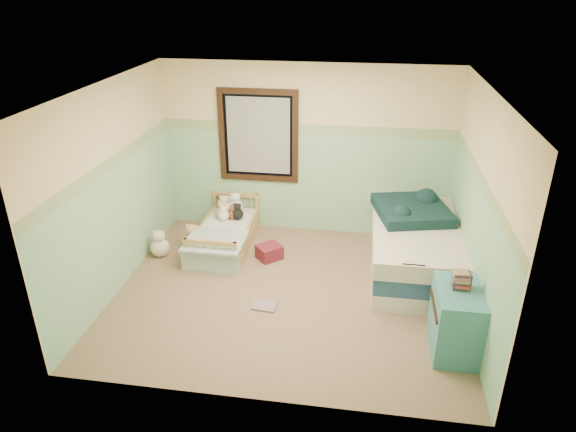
# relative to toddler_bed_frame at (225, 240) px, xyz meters

# --- Properties ---
(floor) EXTENTS (4.20, 3.60, 0.02)m
(floor) POSITION_rel_toddler_bed_frame_xyz_m (1.08, -1.05, -0.10)
(floor) COLOR brown
(floor) RESTS_ON ground
(ceiling) EXTENTS (4.20, 3.60, 0.02)m
(ceiling) POSITION_rel_toddler_bed_frame_xyz_m (1.08, -1.05, 2.42)
(ceiling) COLOR white
(ceiling) RESTS_ON wall_back
(wall_back) EXTENTS (4.20, 0.04, 2.50)m
(wall_back) POSITION_rel_toddler_bed_frame_xyz_m (1.08, 0.75, 1.16)
(wall_back) COLOR beige
(wall_back) RESTS_ON floor
(wall_front) EXTENTS (4.20, 0.04, 2.50)m
(wall_front) POSITION_rel_toddler_bed_frame_xyz_m (1.08, -2.85, 1.16)
(wall_front) COLOR beige
(wall_front) RESTS_ON floor
(wall_left) EXTENTS (0.04, 3.60, 2.50)m
(wall_left) POSITION_rel_toddler_bed_frame_xyz_m (-1.02, -1.05, 1.16)
(wall_left) COLOR beige
(wall_left) RESTS_ON floor
(wall_right) EXTENTS (0.04, 3.60, 2.50)m
(wall_right) POSITION_rel_toddler_bed_frame_xyz_m (3.18, -1.05, 1.16)
(wall_right) COLOR beige
(wall_right) RESTS_ON floor
(wainscot_mint) EXTENTS (4.20, 0.01, 1.50)m
(wainscot_mint) POSITION_rel_toddler_bed_frame_xyz_m (1.08, 0.74, 0.66)
(wainscot_mint) COLOR #8AB992
(wainscot_mint) RESTS_ON floor
(border_strip) EXTENTS (4.20, 0.01, 0.15)m
(border_strip) POSITION_rel_toddler_bed_frame_xyz_m (1.08, 0.74, 1.48)
(border_strip) COLOR #4A7948
(border_strip) RESTS_ON wall_back
(window_frame) EXTENTS (1.16, 0.06, 1.36)m
(window_frame) POSITION_rel_toddler_bed_frame_xyz_m (0.38, 0.71, 1.36)
(window_frame) COLOR black
(window_frame) RESTS_ON wall_back
(window_blinds) EXTENTS (0.92, 0.01, 1.12)m
(window_blinds) POSITION_rel_toddler_bed_frame_xyz_m (0.38, 0.72, 1.36)
(window_blinds) COLOR #B1B1AC
(window_blinds) RESTS_ON window_frame
(toddler_bed_frame) EXTENTS (0.72, 1.45, 0.19)m
(toddler_bed_frame) POSITION_rel_toddler_bed_frame_xyz_m (0.00, 0.00, 0.00)
(toddler_bed_frame) COLOR #9C7647
(toddler_bed_frame) RESTS_ON floor
(toddler_mattress) EXTENTS (0.66, 1.38, 0.12)m
(toddler_mattress) POSITION_rel_toddler_bed_frame_xyz_m (0.00, 0.00, 0.15)
(toddler_mattress) COLOR silver
(toddler_mattress) RESTS_ON toddler_bed_frame
(patchwork_quilt) EXTENTS (0.78, 0.72, 0.03)m
(patchwork_quilt) POSITION_rel_toddler_bed_frame_xyz_m (0.00, -0.45, 0.23)
(patchwork_quilt) COLOR #6794C1
(patchwork_quilt) RESTS_ON toddler_mattress
(plush_bed_brown) EXTENTS (0.20, 0.20, 0.20)m
(plush_bed_brown) POSITION_rel_toddler_bed_frame_xyz_m (-0.15, 0.50, 0.31)
(plush_bed_brown) COLOR brown
(plush_bed_brown) RESTS_ON toddler_mattress
(plush_bed_white) EXTENTS (0.21, 0.21, 0.21)m
(plush_bed_white) POSITION_rel_toddler_bed_frame_xyz_m (0.05, 0.50, 0.32)
(plush_bed_white) COLOR white
(plush_bed_white) RESTS_ON toddler_mattress
(plush_bed_tan) EXTENTS (0.19, 0.19, 0.19)m
(plush_bed_tan) POSITION_rel_toddler_bed_frame_xyz_m (-0.10, 0.28, 0.31)
(plush_bed_tan) COLOR tan
(plush_bed_tan) RESTS_ON toddler_mattress
(plush_bed_dark) EXTENTS (0.17, 0.17, 0.17)m
(plush_bed_dark) POSITION_rel_toddler_bed_frame_xyz_m (0.13, 0.28, 0.30)
(plush_bed_dark) COLOR black
(plush_bed_dark) RESTS_ON toddler_mattress
(plush_floor_cream) EXTENTS (0.26, 0.26, 0.26)m
(plush_floor_cream) POSITION_rel_toddler_bed_frame_xyz_m (-0.82, -0.41, 0.04)
(plush_floor_cream) COLOR beige
(plush_floor_cream) RESTS_ON floor
(plush_floor_tan) EXTENTS (0.26, 0.26, 0.26)m
(plush_floor_tan) POSITION_rel_toddler_bed_frame_xyz_m (-0.44, -0.15, 0.04)
(plush_floor_tan) COLOR tan
(plush_floor_tan) RESTS_ON floor
(twin_bed_frame) EXTENTS (1.05, 2.10, 0.22)m
(twin_bed_frame) POSITION_rel_toddler_bed_frame_xyz_m (2.63, -0.25, 0.02)
(twin_bed_frame) COLOR white
(twin_bed_frame) RESTS_ON floor
(twin_boxspring) EXTENTS (1.05, 2.10, 0.22)m
(twin_boxspring) POSITION_rel_toddler_bed_frame_xyz_m (2.63, -0.25, 0.24)
(twin_boxspring) COLOR navy
(twin_boxspring) RESTS_ON twin_bed_frame
(twin_mattress) EXTENTS (1.09, 2.14, 0.22)m
(twin_mattress) POSITION_rel_toddler_bed_frame_xyz_m (2.63, -0.25, 0.46)
(twin_mattress) COLOR beige
(twin_mattress) RESTS_ON twin_boxspring
(teal_blanket) EXTENTS (1.09, 1.13, 0.14)m
(teal_blanket) POSITION_rel_toddler_bed_frame_xyz_m (2.58, 0.05, 0.64)
(teal_blanket) COLOR black
(teal_blanket) RESTS_ON twin_mattress
(dresser) EXTENTS (0.45, 0.72, 0.72)m
(dresser) POSITION_rel_toddler_bed_frame_xyz_m (2.94, -1.83, 0.27)
(dresser) COLOR teal
(dresser) RESTS_ON floor
(book_stack) EXTENTS (0.18, 0.14, 0.17)m
(book_stack) POSITION_rel_toddler_bed_frame_xyz_m (2.94, -1.78, 0.72)
(book_stack) COLOR brown
(book_stack) RESTS_ON dresser
(red_pillow) EXTENTS (0.41, 0.41, 0.19)m
(red_pillow) POSITION_rel_toddler_bed_frame_xyz_m (0.70, -0.25, 0.00)
(red_pillow) COLOR maroon
(red_pillow) RESTS_ON floor
(floor_book) EXTENTS (0.30, 0.24, 0.03)m
(floor_book) POSITION_rel_toddler_bed_frame_xyz_m (0.86, -1.39, -0.08)
(floor_book) COLOR orange
(floor_book) RESTS_ON floor
(extra_plush_0) EXTENTS (0.20, 0.20, 0.20)m
(extra_plush_0) POSITION_rel_toddler_bed_frame_xyz_m (-0.11, 0.44, 0.31)
(extra_plush_0) COLOR beige
(extra_plush_0) RESTS_ON toddler_mattress
(extra_plush_1) EXTENTS (0.16, 0.16, 0.16)m
(extra_plush_1) POSITION_rel_toddler_bed_frame_xyz_m (-0.03, 0.54, 0.29)
(extra_plush_1) COLOR beige
(extra_plush_1) RESTS_ON toddler_mattress
(extra_plush_2) EXTENTS (0.18, 0.18, 0.18)m
(extra_plush_2) POSITION_rel_toddler_bed_frame_xyz_m (-0.11, 0.32, 0.30)
(extra_plush_2) COLOR brown
(extra_plush_2) RESTS_ON toddler_mattress
(extra_plush_3) EXTENTS (0.15, 0.15, 0.15)m
(extra_plush_3) POSITION_rel_toddler_bed_frame_xyz_m (0.07, 0.28, 0.29)
(extra_plush_3) COLOR brown
(extra_plush_3) RESTS_ON toddler_mattress
(extra_plush_4) EXTENTS (0.15, 0.15, 0.15)m
(extra_plush_4) POSITION_rel_toddler_bed_frame_xyz_m (-0.06, 0.22, 0.29)
(extra_plush_4) COLOR white
(extra_plush_4) RESTS_ON toddler_mattress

